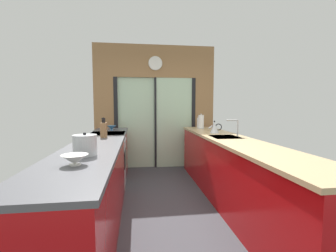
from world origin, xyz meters
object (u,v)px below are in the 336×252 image
oven_range (108,160)px  paper_towel_roll (201,122)px  soap_bottle (199,122)px  stock_pot (85,145)px  kettle (215,128)px  knife_block (104,130)px  mixing_bowl_near (75,159)px  mixing_bowl_far (112,128)px

oven_range → paper_towel_roll: (1.80, 0.59, 0.60)m
oven_range → soap_bottle: size_ratio=3.56×
stock_pot → kettle: (1.78, 1.55, -0.00)m
oven_range → knife_block: size_ratio=3.16×
oven_range → mixing_bowl_near: mixing_bowl_near is taller
paper_towel_roll → soap_bottle: bearing=90.0°
mixing_bowl_near → stock_pot: stock_pot is taller
oven_range → knife_block: knife_block is taller
mixing_bowl_far → kettle: size_ratio=0.72×
oven_range → kettle: bearing=-7.2°
kettle → paper_towel_roll: (-0.00, 0.82, 0.04)m
mixing_bowl_near → knife_block: (-0.00, 1.59, 0.07)m
knife_block → mixing_bowl_near: bearing=-90.0°
soap_bottle → paper_towel_roll: 0.18m
mixing_bowl_near → soap_bottle: soap_bottle is taller
mixing_bowl_near → paper_towel_roll: paper_towel_roll is taller
paper_towel_roll → stock_pot: bearing=-126.9°
oven_range → stock_pot: (0.02, -1.78, 0.56)m
mixing_bowl_near → kettle: kettle is taller
knife_block → soap_bottle: size_ratio=1.13×
mixing_bowl_far → paper_towel_roll: size_ratio=0.58×
oven_range → mixing_bowl_near: (0.02, -2.13, 0.51)m
mixing_bowl_far → knife_block: 1.05m
soap_bottle → paper_towel_roll: bearing=-90.0°
mixing_bowl_far → soap_bottle: (1.78, 0.27, 0.07)m
knife_block → oven_range: bearing=91.9°
kettle → paper_towel_roll: 0.82m
stock_pot → paper_towel_roll: paper_towel_roll is taller
knife_block → paper_towel_roll: bearing=32.6°
stock_pot → kettle: 2.36m
mixing_bowl_far → knife_block: knife_block is taller
kettle → stock_pot: bearing=-139.0°
oven_range → knife_block: (0.02, -0.55, 0.57)m
knife_block → kettle: (1.78, 0.32, -0.02)m
mixing_bowl_near → paper_towel_roll: size_ratio=0.67×
mixing_bowl_near → stock_pot: size_ratio=0.92×
knife_block → stock_pot: (0.00, -1.23, -0.01)m
stock_pot → soap_bottle: soap_bottle is taller
oven_range → mixing_bowl_far: bearing=87.9°
mixing_bowl_far → stock_pot: bearing=-90.0°
mixing_bowl_far → knife_block: bearing=-90.0°
mixing_bowl_far → mixing_bowl_near: bearing=-90.0°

